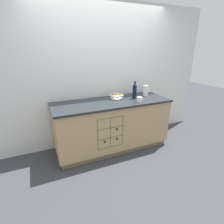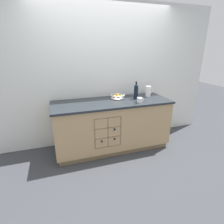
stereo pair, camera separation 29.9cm
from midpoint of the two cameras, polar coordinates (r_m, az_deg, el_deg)
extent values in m
plane|color=#383A3F|center=(3.38, -2.58, -11.27)|extent=(14.00, 14.00, 0.00)
cube|color=silver|center=(3.32, -5.64, 11.61)|extent=(4.41, 0.06, 2.55)
cube|color=olive|center=(3.36, -2.59, -10.61)|extent=(1.95, 0.64, 0.09)
cube|color=tan|center=(3.16, -2.71, -3.86)|extent=(2.01, 0.70, 0.77)
cube|color=#23282D|center=(3.02, -2.83, 3.16)|extent=(2.05, 0.74, 0.03)
cube|color=olive|center=(2.89, -4.27, -6.07)|extent=(0.43, 0.01, 0.51)
cube|color=olive|center=(2.78, -8.13, -7.25)|extent=(0.02, 0.10, 0.51)
cube|color=olive|center=(2.92, 0.11, -5.73)|extent=(0.02, 0.10, 0.51)
cube|color=olive|center=(2.96, -3.79, -10.92)|extent=(0.43, 0.10, 0.02)
cube|color=olive|center=(2.88, -3.87, -8.01)|extent=(0.43, 0.10, 0.02)
cube|color=olive|center=(2.81, -3.95, -4.93)|extent=(0.43, 0.10, 0.02)
cube|color=olive|center=(2.74, -4.03, -1.69)|extent=(0.43, 0.10, 0.02)
cube|color=olive|center=(2.84, -3.91, -6.49)|extent=(0.02, 0.10, 0.51)
cylinder|color=#19381E|center=(2.95, -6.50, -8.33)|extent=(0.07, 0.20, 0.07)
cylinder|color=#19381E|center=(2.83, -5.61, -9.57)|extent=(0.03, 0.08, 0.03)
cylinder|color=black|center=(3.02, -2.60, -7.46)|extent=(0.07, 0.19, 0.07)
cylinder|color=black|center=(2.91, -1.62, -8.56)|extent=(0.03, 0.08, 0.03)
cylinder|color=black|center=(2.95, -2.69, -4.42)|extent=(0.08, 0.19, 0.08)
cylinder|color=black|center=(2.83, -1.67, -5.46)|extent=(0.03, 0.08, 0.03)
cylinder|color=silver|center=(3.20, -1.22, 4.54)|extent=(0.12, 0.12, 0.01)
cone|color=silver|center=(3.19, -1.22, 5.16)|extent=(0.24, 0.24, 0.06)
torus|color=silver|center=(3.19, -1.23, 5.53)|extent=(0.26, 0.26, 0.02)
sphere|color=gold|center=(3.21, -1.24, 5.37)|extent=(0.08, 0.08, 0.08)
sphere|color=gold|center=(3.14, -0.88, 4.98)|extent=(0.07, 0.07, 0.07)
sphere|color=gold|center=(3.16, -2.13, 5.00)|extent=(0.07, 0.07, 0.07)
sphere|color=#7FA838|center=(3.18, 0.00, 5.11)|extent=(0.06, 0.06, 0.06)
cylinder|color=white|center=(3.41, 8.41, 6.91)|extent=(0.10, 0.10, 0.20)
torus|color=white|center=(3.39, 8.49, 8.48)|extent=(0.10, 0.10, 0.01)
torus|color=white|center=(3.43, 9.13, 7.14)|extent=(0.10, 0.01, 0.10)
cylinder|color=white|center=(2.99, 6.14, 4.08)|extent=(0.09, 0.09, 0.08)
torus|color=white|center=(3.02, 6.91, 4.21)|extent=(0.07, 0.01, 0.07)
cylinder|color=black|center=(3.20, 4.72, 6.33)|extent=(0.08, 0.08, 0.21)
sphere|color=black|center=(3.17, 4.78, 8.41)|extent=(0.07, 0.07, 0.07)
cylinder|color=black|center=(3.17, 4.79, 8.97)|extent=(0.03, 0.03, 0.09)
cylinder|color=black|center=(3.16, 4.82, 9.88)|extent=(0.03, 0.03, 0.01)
camera|label=1|loc=(0.15, -92.78, -1.00)|focal=28.00mm
camera|label=2|loc=(0.15, 87.22, 1.00)|focal=28.00mm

